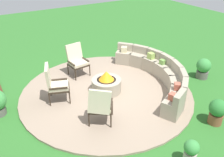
% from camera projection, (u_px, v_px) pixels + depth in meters
% --- Properties ---
extents(ground_plane, '(24.00, 24.00, 0.00)m').
position_uv_depth(ground_plane, '(107.00, 92.00, 7.53)').
color(ground_plane, '#2D6B28').
extents(patio_circle, '(5.32, 5.32, 0.06)m').
position_uv_depth(patio_circle, '(107.00, 92.00, 7.52)').
color(patio_circle, gray).
rests_on(patio_circle, ground_plane).
extents(fire_pit, '(0.91, 0.91, 0.69)m').
position_uv_depth(fire_pit, '(106.00, 84.00, 7.37)').
color(fire_pit, '#9E937F').
rests_on(fire_pit, patio_circle).
extents(curved_stone_bench, '(4.07, 1.85, 0.76)m').
position_uv_depth(curved_stone_bench, '(158.00, 73.00, 7.87)').
color(curved_stone_bench, '#9E937F').
rests_on(curved_stone_bench, patio_circle).
extents(lounge_chair_front_left, '(0.67, 0.67, 1.10)m').
position_uv_depth(lounge_chair_front_left, '(77.00, 60.00, 8.21)').
color(lounge_chair_front_left, '#2D2319').
rests_on(lounge_chair_front_left, patio_circle).
extents(lounge_chair_front_right, '(0.74, 0.77, 1.16)m').
position_uv_depth(lounge_chair_front_right, '(55.00, 83.00, 6.79)').
color(lounge_chair_front_right, '#2D2319').
rests_on(lounge_chair_front_right, patio_circle).
extents(lounge_chair_back_left, '(0.79, 0.82, 1.07)m').
position_uv_depth(lounge_chair_back_left, '(100.00, 105.00, 5.90)').
color(lounge_chair_back_left, '#2D2319').
rests_on(lounge_chair_back_left, patio_circle).
extents(potted_plant_0, '(0.49, 0.49, 0.72)m').
position_uv_depth(potted_plant_0, '(203.00, 68.00, 8.19)').
color(potted_plant_0, '#605B56').
rests_on(potted_plant_0, ground_plane).
extents(potted_plant_1, '(0.32, 0.32, 0.60)m').
position_uv_depth(potted_plant_1, '(191.00, 151.00, 4.94)').
color(potted_plant_1, '#A89E8E').
rests_on(potted_plant_1, ground_plane).
extents(potted_plant_3, '(0.45, 0.45, 0.71)m').
position_uv_depth(potted_plant_3, '(217.00, 111.00, 6.06)').
color(potted_plant_3, brown).
rests_on(potted_plant_3, ground_plane).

